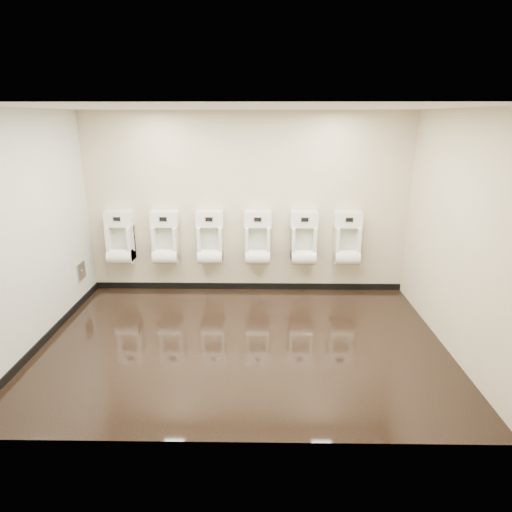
{
  "coord_description": "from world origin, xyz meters",
  "views": [
    {
      "loc": [
        0.23,
        -4.79,
        2.71
      ],
      "look_at": [
        0.16,
        0.55,
        0.96
      ],
      "focal_mm": 30.0,
      "sensor_mm": 36.0,
      "label": 1
    }
  ],
  "objects": [
    {
      "name": "urinal_0",
      "position": [
        -1.98,
        1.61,
        0.85
      ],
      "size": [
        0.43,
        0.33,
        0.81
      ],
      "color": "white",
      "rests_on": "back_wall"
    },
    {
      "name": "front_wall",
      "position": [
        0.0,
        -1.75,
        1.4
      ],
      "size": [
        5.0,
        0.02,
        2.8
      ],
      "primitive_type": "cube",
      "color": "beige",
      "rests_on": "ground"
    },
    {
      "name": "tile_overlay_left",
      "position": [
        -2.5,
        0.0,
        1.4
      ],
      "size": [
        0.01,
        3.5,
        2.8
      ],
      "primitive_type": "cube",
      "color": "silver",
      "rests_on": "ground"
    },
    {
      "name": "skirting_back",
      "position": [
        0.0,
        1.74,
        0.05
      ],
      "size": [
        5.0,
        0.02,
        0.1
      ],
      "primitive_type": "cube",
      "color": "black",
      "rests_on": "ground"
    },
    {
      "name": "ceiling",
      "position": [
        0.0,
        0.0,
        2.8
      ],
      "size": [
        5.0,
        3.5,
        0.0
      ],
      "primitive_type": "cube",
      "color": "silver"
    },
    {
      "name": "left_wall",
      "position": [
        -2.5,
        0.0,
        1.4
      ],
      "size": [
        0.02,
        3.5,
        2.8
      ],
      "primitive_type": "cube",
      "color": "beige",
      "rests_on": "ground"
    },
    {
      "name": "urinal_2",
      "position": [
        -0.57,
        1.61,
        0.85
      ],
      "size": [
        0.43,
        0.33,
        0.81
      ],
      "color": "white",
      "rests_on": "back_wall"
    },
    {
      "name": "right_wall",
      "position": [
        2.5,
        0.0,
        1.4
      ],
      "size": [
        0.02,
        3.5,
        2.8
      ],
      "primitive_type": "cube",
      "color": "beige",
      "rests_on": "ground"
    },
    {
      "name": "skirting_left",
      "position": [
        -2.49,
        0.0,
        0.05
      ],
      "size": [
        0.02,
        3.5,
        0.1
      ],
      "primitive_type": "cube",
      "color": "black",
      "rests_on": "ground"
    },
    {
      "name": "urinal_3",
      "position": [
        0.17,
        1.61,
        0.85
      ],
      "size": [
        0.43,
        0.33,
        0.81
      ],
      "color": "white",
      "rests_on": "back_wall"
    },
    {
      "name": "urinal_1",
      "position": [
        -1.27,
        1.61,
        0.85
      ],
      "size": [
        0.43,
        0.33,
        0.81
      ],
      "color": "white",
      "rests_on": "back_wall"
    },
    {
      "name": "back_wall",
      "position": [
        0.0,
        1.75,
        1.4
      ],
      "size": [
        5.0,
        0.02,
        2.8
      ],
      "primitive_type": "cube",
      "color": "beige",
      "rests_on": "ground"
    },
    {
      "name": "urinal_5",
      "position": [
        1.56,
        1.61,
        0.85
      ],
      "size": [
        0.43,
        0.33,
        0.81
      ],
      "color": "white",
      "rests_on": "back_wall"
    },
    {
      "name": "access_panel",
      "position": [
        -2.48,
        1.2,
        0.5
      ],
      "size": [
        0.04,
        0.25,
        0.25
      ],
      "color": "#9E9EA3",
      "rests_on": "left_wall"
    },
    {
      "name": "ground",
      "position": [
        0.0,
        0.0,
        0.0
      ],
      "size": [
        5.0,
        3.5,
        0.0
      ],
      "primitive_type": "cube",
      "color": "black",
      "rests_on": "ground"
    },
    {
      "name": "urinal_4",
      "position": [
        0.88,
        1.61,
        0.85
      ],
      "size": [
        0.43,
        0.33,
        0.81
      ],
      "color": "white",
      "rests_on": "back_wall"
    }
  ]
}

